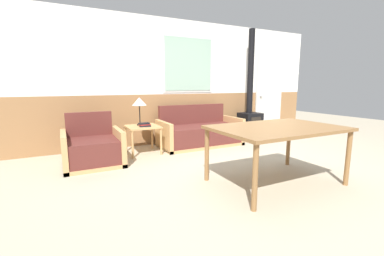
{
  "coord_description": "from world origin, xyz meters",
  "views": [
    {
      "loc": [
        -2.56,
        -2.73,
        1.3
      ],
      "look_at": [
        -0.58,
        1.16,
        0.56
      ],
      "focal_mm": 24.0,
      "sensor_mm": 36.0,
      "label": 1
    }
  ],
  "objects_px": {
    "dining_table": "(277,132)",
    "wood_stove": "(250,109)",
    "couch": "(200,133)",
    "armchair": "(93,149)",
    "side_table": "(143,130)",
    "table_lamp": "(139,102)"
  },
  "relations": [
    {
      "from": "side_table",
      "to": "dining_table",
      "type": "height_order",
      "value": "dining_table"
    },
    {
      "from": "dining_table",
      "to": "wood_stove",
      "type": "bearing_deg",
      "value": 56.97
    },
    {
      "from": "armchair",
      "to": "dining_table",
      "type": "bearing_deg",
      "value": -51.89
    },
    {
      "from": "couch",
      "to": "side_table",
      "type": "xyz_separation_m",
      "value": [
        -1.28,
        -0.07,
        0.19
      ]
    },
    {
      "from": "armchair",
      "to": "couch",
      "type": "bearing_deg",
      "value": 1.52
    },
    {
      "from": "couch",
      "to": "table_lamp",
      "type": "xyz_separation_m",
      "value": [
        -1.3,
        0.03,
        0.71
      ]
    },
    {
      "from": "dining_table",
      "to": "wood_stove",
      "type": "relative_size",
      "value": 0.64
    },
    {
      "from": "table_lamp",
      "to": "armchair",
      "type": "bearing_deg",
      "value": -154.57
    },
    {
      "from": "table_lamp",
      "to": "dining_table",
      "type": "relative_size",
      "value": 0.32
    },
    {
      "from": "table_lamp",
      "to": "wood_stove",
      "type": "bearing_deg",
      "value": 3.12
    },
    {
      "from": "couch",
      "to": "wood_stove",
      "type": "bearing_deg",
      "value": 7.01
    },
    {
      "from": "side_table",
      "to": "wood_stove",
      "type": "relative_size",
      "value": 0.23
    },
    {
      "from": "couch",
      "to": "wood_stove",
      "type": "xyz_separation_m",
      "value": [
        1.51,
        0.19,
        0.44
      ]
    },
    {
      "from": "armchair",
      "to": "dining_table",
      "type": "xyz_separation_m",
      "value": [
        2.08,
        -1.94,
        0.44
      ]
    },
    {
      "from": "dining_table",
      "to": "wood_stove",
      "type": "height_order",
      "value": "wood_stove"
    },
    {
      "from": "table_lamp",
      "to": "wood_stove",
      "type": "height_order",
      "value": "wood_stove"
    },
    {
      "from": "armchair",
      "to": "table_lamp",
      "type": "distance_m",
      "value": 1.24
    },
    {
      "from": "table_lamp",
      "to": "dining_table",
      "type": "height_order",
      "value": "table_lamp"
    },
    {
      "from": "armchair",
      "to": "side_table",
      "type": "bearing_deg",
      "value": 10.71
    },
    {
      "from": "couch",
      "to": "dining_table",
      "type": "distance_m",
      "value": 2.39
    },
    {
      "from": "armchair",
      "to": "side_table",
      "type": "height_order",
      "value": "armchair"
    },
    {
      "from": "side_table",
      "to": "table_lamp",
      "type": "relative_size",
      "value": 1.12
    }
  ]
}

